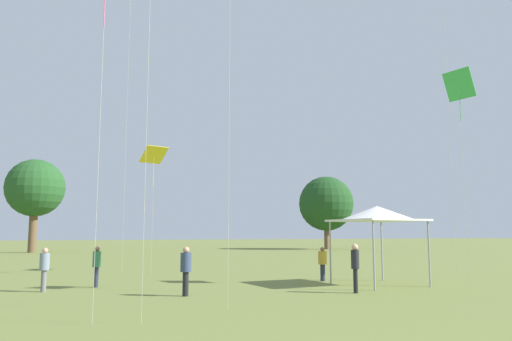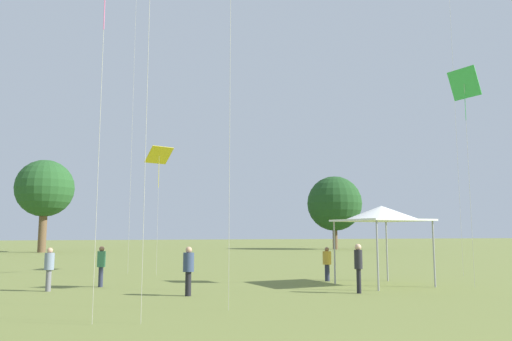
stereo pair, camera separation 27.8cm
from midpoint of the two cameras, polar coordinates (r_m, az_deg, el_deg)
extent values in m
cylinder|color=slate|center=(20.71, -23.47, -11.51)|extent=(0.24, 0.24, 0.80)
cylinder|color=gray|center=(20.66, -23.37, -9.54)|extent=(0.43, 0.43, 0.63)
sphere|color=tan|center=(20.65, -23.32, -8.41)|extent=(0.22, 0.22, 0.22)
cylinder|color=black|center=(19.01, 10.89, -12.29)|extent=(0.22, 0.22, 0.87)
cylinder|color=#232328|center=(18.96, 10.84, -9.94)|extent=(0.41, 0.41, 0.69)
sphere|color=#DBAD89|center=(18.94, 10.81, -8.59)|extent=(0.24, 0.24, 0.24)
cylinder|color=#282D42|center=(23.42, 7.29, -11.51)|extent=(0.26, 0.26, 0.75)
cylinder|color=gold|center=(23.37, 7.26, -9.87)|extent=(0.48, 0.48, 0.59)
sphere|color=brown|center=(23.36, 7.25, -8.93)|extent=(0.20, 0.20, 0.20)
cylinder|color=black|center=(18.00, -8.51, -12.70)|extent=(0.29, 0.29, 0.83)
cylinder|color=#334260|center=(17.94, -8.46, -10.33)|extent=(0.53, 0.53, 0.66)
sphere|color=tan|center=(17.92, -8.44, -8.97)|extent=(0.23, 0.23, 0.23)
cylinder|color=#282D42|center=(21.64, -18.16, -11.52)|extent=(0.21, 0.21, 0.80)
cylinder|color=#387A51|center=(21.59, -18.09, -9.62)|extent=(0.39, 0.39, 0.63)
sphere|color=brown|center=(21.57, -18.05, -8.53)|extent=(0.22, 0.22, 0.22)
cube|color=white|center=(21.94, 13.34, -5.57)|extent=(3.56, 3.56, 0.08)
cone|color=white|center=(21.95, 13.31, -4.71)|extent=(3.39, 3.39, 0.58)
cylinder|color=#99999E|center=(22.22, 8.14, -9.25)|extent=(0.07, 0.07, 2.67)
cylinder|color=#99999E|center=(23.98, 13.87, -8.96)|extent=(0.07, 0.07, 2.67)
cylinder|color=#99999E|center=(19.93, 12.92, -9.40)|extent=(0.07, 0.07, 2.67)
cylinder|color=#99999E|center=(21.86, 18.82, -8.99)|extent=(0.07, 0.07, 2.67)
cube|color=yellow|center=(27.05, -11.88, 1.77)|extent=(1.50, 1.34, 0.79)
cylinder|color=yellow|center=(26.91, -11.94, -0.52)|extent=(0.02, 0.02, 1.30)
cylinder|color=#BCB7A8|center=(26.76, -12.05, -4.90)|extent=(0.01, 0.01, 6.29)
cube|color=green|center=(23.21, 21.86, 9.10)|extent=(0.80, 1.36, 1.20)
cylinder|color=green|center=(22.96, 21.98, 6.65)|extent=(0.02, 0.02, 1.15)
cylinder|color=#BCB7A8|center=(22.44, 22.36, -1.35)|extent=(0.01, 0.01, 8.47)
cylinder|color=#BCB7A8|center=(29.35, -14.79, 6.71)|extent=(0.01, 0.01, 18.16)
cylinder|color=#BCB7A8|center=(13.15, -18.00, 4.76)|extent=(0.01, 0.01, 9.64)
cylinder|color=#BCB7A8|center=(28.47, 20.94, 5.77)|extent=(0.01, 0.01, 16.61)
cylinder|color=brown|center=(67.18, 7.95, -7.18)|extent=(0.64, 0.64, 4.05)
sphere|color=#1E471E|center=(67.29, 7.89, -3.76)|extent=(7.24, 7.24, 7.24)
cylinder|color=brown|center=(60.77, -24.26, -6.00)|extent=(0.87, 0.87, 5.40)
sphere|color=#235123|center=(60.97, -24.05, -1.81)|extent=(6.40, 6.40, 6.40)
camera|label=1|loc=(0.14, -90.58, 0.07)|focal=35.00mm
camera|label=2|loc=(0.14, 89.42, -0.07)|focal=35.00mm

